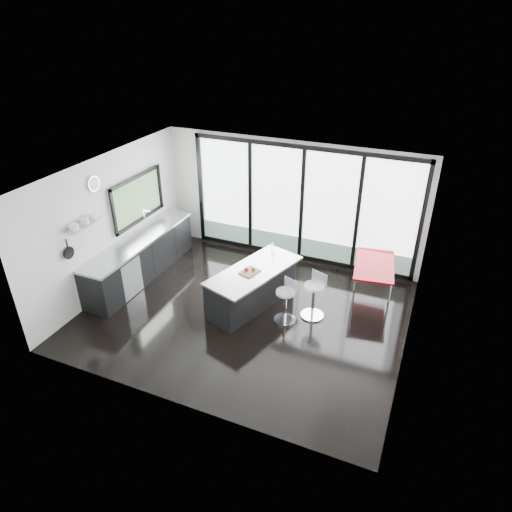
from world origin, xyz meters
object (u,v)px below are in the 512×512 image
at_px(island, 252,286).
at_px(bar_stool_far, 313,301).
at_px(bar_stool_near, 285,306).
at_px(red_table, 372,279).

distance_m(island, bar_stool_far, 1.24).
relative_size(bar_stool_near, bar_stool_far, 0.94).
bearing_deg(bar_stool_near, island, -174.50).
relative_size(bar_stool_near, red_table, 0.50).
bearing_deg(red_table, island, -148.86).
height_order(bar_stool_far, red_table, red_table).
bearing_deg(island, red_table, 31.14).
xyz_separation_m(island, bar_stool_near, (0.80, -0.26, -0.09)).
height_order(island, red_table, island).
bearing_deg(bar_stool_near, red_table, 72.54).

